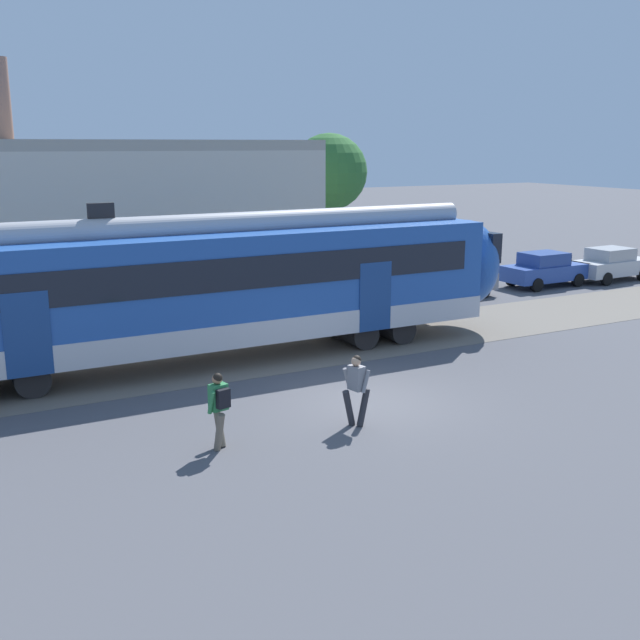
{
  "coord_description": "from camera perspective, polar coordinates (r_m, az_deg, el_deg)",
  "views": [
    {
      "loc": [
        -9.29,
        -15.07,
        6.25
      ],
      "look_at": [
        -0.09,
        2.36,
        1.6
      ],
      "focal_mm": 42.0,
      "sensor_mm": 36.0,
      "label": 1
    }
  ],
  "objects": [
    {
      "name": "parked_car_blue",
      "position": [
        35.02,
        16.77,
        3.73
      ],
      "size": [
        4.02,
        1.8,
        1.54
      ],
      "color": "#284799",
      "rests_on": "ground"
    },
    {
      "name": "parked_car_grey",
      "position": [
        31.51,
        9.71,
        3.09
      ],
      "size": [
        4.01,
        1.77,
        1.54
      ],
      "color": "gray",
      "rests_on": "ground"
    },
    {
      "name": "background_building",
      "position": [
        30.43,
        -14.05,
        7.15
      ],
      "size": [
        14.43,
        5.0,
        9.2
      ],
      "color": "beige",
      "rests_on": "ground"
    },
    {
      "name": "street_tree_right",
      "position": [
        38.58,
        0.7,
        11.18
      ],
      "size": [
        3.87,
        3.87,
        6.79
      ],
      "color": "brown",
      "rests_on": "ground"
    },
    {
      "name": "ground_plane",
      "position": [
        18.77,
        3.63,
        -6.2
      ],
      "size": [
        160.0,
        160.0,
        0.0
      ],
      "primitive_type": "plane",
      "color": "#515156"
    },
    {
      "name": "pedestrian_grey",
      "position": [
        16.88,
        2.79,
        -4.99
      ],
      "size": [
        0.69,
        0.54,
        1.67
      ],
      "color": "#28282D",
      "rests_on": "ground"
    },
    {
      "name": "pedestrian_green",
      "position": [
        15.73,
        -7.7,
        -6.38
      ],
      "size": [
        0.54,
        0.69,
        1.67
      ],
      "color": "#6B6051",
      "rests_on": "ground"
    },
    {
      "name": "parked_car_silver",
      "position": [
        37.56,
        21.31,
        4.0
      ],
      "size": [
        4.06,
        1.88,
        1.54
      ],
      "color": "#B7BABF",
      "rests_on": "ground"
    }
  ]
}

